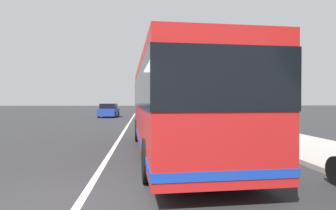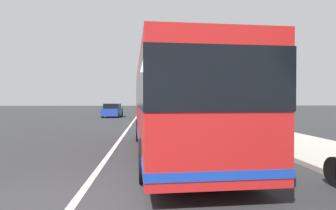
# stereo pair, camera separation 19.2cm
# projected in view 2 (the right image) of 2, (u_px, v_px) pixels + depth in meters

# --- Properties ---
(ground_plane) EXTENTS (220.00, 220.00, 0.00)m
(ground_plane) POSITION_uv_depth(u_px,v_px,m) (75.00, 202.00, 5.09)
(ground_plane) COLOR #2D2D30
(sidewalk_curb) EXTENTS (110.00, 3.60, 0.14)m
(sidewalk_curb) POSITION_uv_depth(u_px,v_px,m) (259.00, 133.00, 15.60)
(sidewalk_curb) COLOR #B2ADA3
(sidewalk_curb) RESTS_ON ground
(lane_divider_line) EXTENTS (110.00, 0.16, 0.01)m
(lane_divider_line) POSITION_uv_depth(u_px,v_px,m) (123.00, 135.00, 15.06)
(lane_divider_line) COLOR silver
(lane_divider_line) RESTS_ON ground
(coach_bus) EXTENTS (10.45, 3.13, 3.11)m
(coach_bus) POSITION_uv_depth(u_px,v_px,m) (175.00, 102.00, 9.71)
(coach_bus) COLOR red
(coach_bus) RESTS_ON ground
(car_far_distant) EXTENTS (4.02, 2.13, 1.56)m
(car_far_distant) POSITION_uv_depth(u_px,v_px,m) (112.00, 111.00, 32.29)
(car_far_distant) COLOR navy
(car_far_distant) RESTS_ON ground
(car_side_street) EXTENTS (4.50, 2.02, 1.45)m
(car_side_street) POSITION_uv_depth(u_px,v_px,m) (154.00, 109.00, 42.95)
(car_side_street) COLOR black
(car_side_street) RESTS_ON ground
(utility_pole) EXTENTS (0.29, 0.29, 6.05)m
(utility_pole) POSITION_uv_depth(u_px,v_px,m) (244.00, 81.00, 16.35)
(utility_pole) COLOR slate
(utility_pole) RESTS_ON ground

